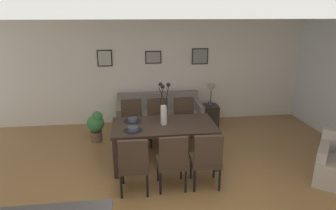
{
  "coord_description": "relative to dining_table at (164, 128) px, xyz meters",
  "views": [
    {
      "loc": [
        -0.62,
        -3.66,
        2.61
      ],
      "look_at": [
        0.03,
        1.37,
        0.99
      ],
      "focal_mm": 31.15,
      "sensor_mm": 36.0,
      "label": 1
    }
  ],
  "objects": [
    {
      "name": "framed_picture_left",
      "position": [
        -1.12,
        2.13,
        0.93
      ],
      "size": [
        0.34,
        0.03,
        0.38
      ],
      "color": "black"
    },
    {
      "name": "dining_chair_mid_left",
      "position": [
        0.55,
        -0.87,
        -0.15
      ],
      "size": [
        0.47,
        0.47,
        0.92
      ],
      "color": "#3D2D23",
      "rests_on": "ground"
    },
    {
      "name": "sofa",
      "position": [
        0.08,
        1.65,
        -0.39
      ],
      "size": [
        1.92,
        0.84,
        0.8
      ],
      "color": "gray",
      "rests_on": "ground"
    },
    {
      "name": "placemat_near_left",
      "position": [
        -0.54,
        -0.22,
        0.08
      ],
      "size": [
        0.32,
        0.32,
        0.01
      ],
      "primitive_type": "cylinder",
      "color": "black",
      "rests_on": "dining_table"
    },
    {
      "name": "placemat_near_right",
      "position": [
        -0.54,
        0.22,
        0.08
      ],
      "size": [
        0.32,
        0.32,
        0.01
      ],
      "primitive_type": "cylinder",
      "color": "black",
      "rests_on": "dining_table"
    },
    {
      "name": "side_table",
      "position": [
        1.29,
        1.61,
        -0.4
      ],
      "size": [
        0.36,
        0.36,
        0.52
      ],
      "primitive_type": "cube",
      "color": "black",
      "rests_on": "ground"
    },
    {
      "name": "dining_table",
      "position": [
        0.0,
        0.0,
        0.0
      ],
      "size": [
        1.8,
        0.96,
        0.74
      ],
      "color": "#33261E",
      "rests_on": "ground"
    },
    {
      "name": "dining_chair_near_right",
      "position": [
        -0.56,
        0.87,
        -0.15
      ],
      "size": [
        0.44,
        0.44,
        0.92
      ],
      "color": "#3D2D23",
      "rests_on": "ground"
    },
    {
      "name": "ceiling_panel",
      "position": [
        0.08,
        -0.65,
        1.98
      ],
      "size": [
        9.0,
        7.2,
        0.08
      ],
      "primitive_type": "cube",
      "color": "white"
    },
    {
      "name": "potted_plant",
      "position": [
        -1.3,
        1.08,
        -0.29
      ],
      "size": [
        0.36,
        0.36,
        0.67
      ],
      "color": "brown",
      "rests_on": "ground"
    },
    {
      "name": "bowl_near_left",
      "position": [
        -0.54,
        -0.22,
        0.12
      ],
      "size": [
        0.17,
        0.17,
        0.07
      ],
      "color": "#475166",
      "rests_on": "dining_table"
    },
    {
      "name": "table_lamp",
      "position": [
        1.29,
        1.61,
        0.23
      ],
      "size": [
        0.22,
        0.22,
        0.51
      ],
      "color": "#4C4C51",
      "rests_on": "side_table"
    },
    {
      "name": "dining_chair_far_right",
      "position": [
        -0.01,
        0.88,
        -0.15
      ],
      "size": [
        0.46,
        0.46,
        0.92
      ],
      "color": "#3D2D23",
      "rests_on": "ground"
    },
    {
      "name": "dining_chair_far_left",
      "position": [
        0.02,
        -0.86,
        -0.15
      ],
      "size": [
        0.44,
        0.44,
        0.92
      ],
      "color": "#3D2D23",
      "rests_on": "ground"
    },
    {
      "name": "ground_plane",
      "position": [
        0.08,
        -1.05,
        -0.66
      ],
      "size": [
        9.0,
        9.0,
        0.0
      ],
      "primitive_type": "plane",
      "color": "olive"
    },
    {
      "name": "dining_chair_near_left",
      "position": [
        -0.55,
        -0.89,
        -0.15
      ],
      "size": [
        0.46,
        0.46,
        0.92
      ],
      "color": "#3D2D23",
      "rests_on": "ground"
    },
    {
      "name": "framed_picture_right",
      "position": [
        1.12,
        2.13,
        0.93
      ],
      "size": [
        0.39,
        0.03,
        0.38
      ],
      "color": "black"
    },
    {
      "name": "centerpiece_vase",
      "position": [
        0.0,
        0.0,
        0.36
      ],
      "size": [
        0.21,
        0.23,
        0.73
      ],
      "color": "silver",
      "rests_on": "dining_table"
    },
    {
      "name": "back_wall_panel",
      "position": [
        0.08,
        2.2,
        0.64
      ],
      "size": [
        9.0,
        0.1,
        2.6
      ],
      "primitive_type": "cube",
      "color": "white",
      "rests_on": "ground"
    },
    {
      "name": "framed_picture_center",
      "position": [
        -0.0,
        2.13,
        0.93
      ],
      "size": [
        0.38,
        0.03,
        0.3
      ],
      "color": "black"
    },
    {
      "name": "bowl_near_right",
      "position": [
        -0.54,
        0.22,
        0.12
      ],
      "size": [
        0.17,
        0.17,
        0.07
      ],
      "color": "#475166",
      "rests_on": "dining_table"
    },
    {
      "name": "dining_chair_mid_right",
      "position": [
        0.53,
        0.87,
        -0.15
      ],
      "size": [
        0.45,
        0.45,
        0.92
      ],
      "color": "#3D2D23",
      "rests_on": "ground"
    }
  ]
}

